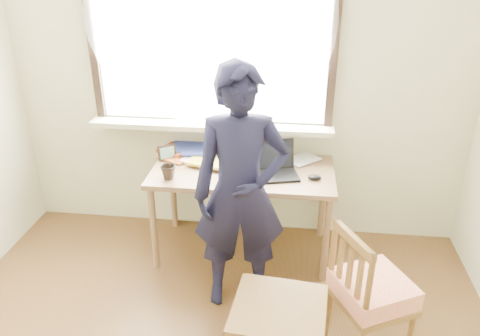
# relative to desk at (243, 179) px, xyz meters

# --- Properties ---
(room_shell) EXTENTS (3.52, 4.02, 2.61)m
(room_shell) POSITION_rel_desk_xyz_m (-0.10, -1.43, 1.00)
(room_shell) COLOR beige
(room_shell) RESTS_ON ground
(desk) EXTENTS (1.31, 0.66, 0.70)m
(desk) POSITION_rel_desk_xyz_m (0.00, 0.00, 0.00)
(desk) COLOR olive
(desk) RESTS_ON ground
(laptop) EXTENTS (0.38, 0.34, 0.22)m
(laptop) POSITION_rel_desk_xyz_m (0.22, -0.03, 0.13)
(laptop) COLOR black
(laptop) RESTS_ON desk
(mug_white) EXTENTS (0.17, 0.17, 0.10)m
(mug_white) POSITION_rel_desk_xyz_m (-0.13, 0.17, 0.12)
(mug_white) COLOR white
(mug_white) RESTS_ON desk
(mug_dark) EXTENTS (0.15, 0.15, 0.10)m
(mug_dark) POSITION_rel_desk_xyz_m (-0.50, -0.20, 0.12)
(mug_dark) COLOR black
(mug_dark) RESTS_ON desk
(mouse) EXTENTS (0.09, 0.06, 0.04)m
(mouse) POSITION_rel_desk_xyz_m (0.51, -0.10, 0.09)
(mouse) COLOR black
(mouse) RESTS_ON desk
(desk_clutter) EXTENTS (0.91, 0.55, 0.05)m
(desk_clutter) POSITION_rel_desk_xyz_m (-0.21, 0.21, 0.10)
(desk_clutter) COLOR white
(desk_clutter) RESTS_ON desk
(book_a) EXTENTS (0.26, 0.32, 0.03)m
(book_a) POSITION_rel_desk_xyz_m (-0.46, 0.18, 0.09)
(book_a) COLOR white
(book_a) RESTS_ON desk
(book_b) EXTENTS (0.29, 0.29, 0.02)m
(book_b) POSITION_rel_desk_xyz_m (0.37, 0.27, 0.08)
(book_b) COLOR white
(book_b) RESTS_ON desk
(picture_frame) EXTENTS (0.12, 0.09, 0.11)m
(picture_frame) POSITION_rel_desk_xyz_m (-0.59, 0.10, 0.13)
(picture_frame) COLOR black
(picture_frame) RESTS_ON desk
(work_chair) EXTENTS (0.52, 0.50, 0.49)m
(work_chair) POSITION_rel_desk_xyz_m (0.32, -1.15, -0.22)
(work_chair) COLOR brown
(work_chair) RESTS_ON ground
(side_chair) EXTENTS (0.51, 0.52, 0.85)m
(side_chair) POSITION_rel_desk_xyz_m (0.82, -0.92, -0.19)
(side_chair) COLOR brown
(side_chair) RESTS_ON ground
(person) EXTENTS (0.64, 0.47, 1.61)m
(person) POSITION_rel_desk_xyz_m (0.05, -0.52, 0.17)
(person) COLOR black
(person) RESTS_ON ground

